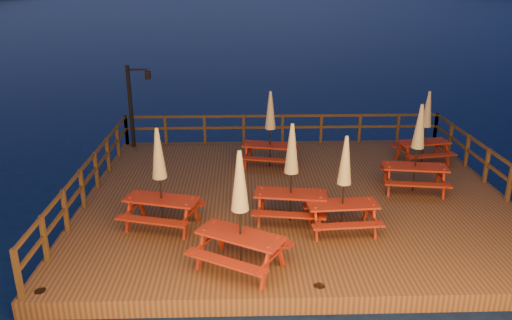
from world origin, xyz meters
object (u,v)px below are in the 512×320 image
object	(u,v)px
lamp_post	(134,99)
picnic_table_2	(160,177)
picnic_table_0	(240,209)
picnic_table_1	(291,172)

from	to	relation	value
lamp_post	picnic_table_2	world-z (taller)	lamp_post
picnic_table_0	lamp_post	bearing A→B (deg)	144.24
lamp_post	picnic_table_1	bearing A→B (deg)	-50.85
lamp_post	picnic_table_0	size ratio (longest dim) A/B	1.13
picnic_table_0	picnic_table_1	size ratio (longest dim) A/B	1.03
picnic_table_1	picnic_table_2	distance (m)	3.22
picnic_table_1	lamp_post	bearing A→B (deg)	138.01
lamp_post	picnic_table_1	world-z (taller)	lamp_post
lamp_post	picnic_table_2	xyz separation A→B (m)	(1.85, -6.45, -0.46)
lamp_post	picnic_table_2	bearing A→B (deg)	-73.98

